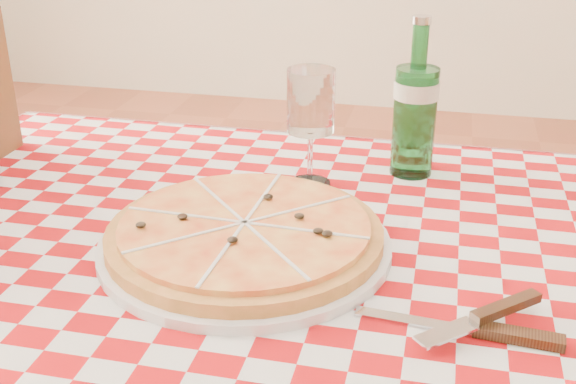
# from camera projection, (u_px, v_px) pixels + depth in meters

# --- Properties ---
(dining_table) EXTENTS (1.20, 0.80, 0.75)m
(dining_table) POSITION_uv_depth(u_px,v_px,m) (293.00, 319.00, 0.97)
(dining_table) COLOR brown
(dining_table) RESTS_ON ground
(tablecloth) EXTENTS (1.30, 0.90, 0.01)m
(tablecloth) POSITION_uv_depth(u_px,v_px,m) (293.00, 257.00, 0.93)
(tablecloth) COLOR #9B090D
(tablecloth) RESTS_ON dining_table
(pizza_plate) EXTENTS (0.40, 0.40, 0.05)m
(pizza_plate) POSITION_uv_depth(u_px,v_px,m) (245.00, 233.00, 0.93)
(pizza_plate) COLOR #CF8D45
(pizza_plate) RESTS_ON tablecloth
(water_bottle) EXTENTS (0.08, 0.08, 0.25)m
(water_bottle) POSITION_uv_depth(u_px,v_px,m) (416.00, 98.00, 1.12)
(water_bottle) COLOR #186026
(water_bottle) RESTS_ON tablecloth
(wine_glass) EXTENTS (0.09, 0.09, 0.18)m
(wine_glass) POSITION_uv_depth(u_px,v_px,m) (310.00, 129.00, 1.09)
(wine_glass) COLOR silver
(wine_glass) RESTS_ON tablecloth
(cutlery) EXTENTS (0.29, 0.27, 0.03)m
(cutlery) POSITION_uv_depth(u_px,v_px,m) (474.00, 323.00, 0.77)
(cutlery) COLOR silver
(cutlery) RESTS_ON tablecloth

